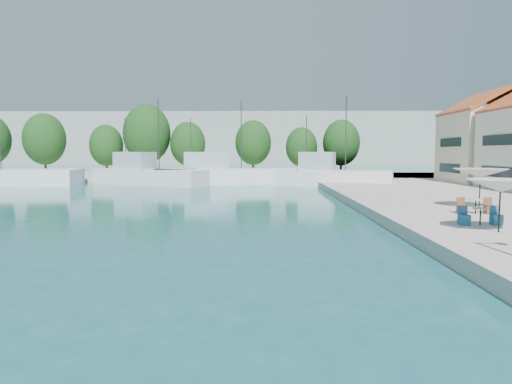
{
  "coord_description": "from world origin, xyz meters",
  "views": [
    {
      "loc": [
        -0.17,
        2.83,
        3.77
      ],
      "look_at": [
        -0.42,
        26.0,
        1.74
      ],
      "focal_mm": 32.0,
      "sensor_mm": 36.0,
      "label": 1
    }
  ],
  "objects_px": {
    "umbrella_white": "(501,186)",
    "trawler_03": "(223,175)",
    "trawler_04": "(331,177)",
    "umbrella_cream": "(480,173)",
    "trawler_02": "(147,176)"
  },
  "relations": [
    {
      "from": "umbrella_white",
      "to": "trawler_03",
      "type": "bearing_deg",
      "value": 110.96
    },
    {
      "from": "trawler_04",
      "to": "umbrella_cream",
      "type": "relative_size",
      "value": 4.16
    },
    {
      "from": "umbrella_cream",
      "to": "trawler_03",
      "type": "bearing_deg",
      "value": 121.04
    },
    {
      "from": "trawler_03",
      "to": "umbrella_white",
      "type": "bearing_deg",
      "value": -78.61
    },
    {
      "from": "trawler_03",
      "to": "umbrella_cream",
      "type": "relative_size",
      "value": 5.68
    },
    {
      "from": "trawler_04",
      "to": "umbrella_cream",
      "type": "distance_m",
      "value": 24.64
    },
    {
      "from": "trawler_03",
      "to": "umbrella_white",
      "type": "height_order",
      "value": "trawler_03"
    },
    {
      "from": "trawler_02",
      "to": "umbrella_white",
      "type": "bearing_deg",
      "value": -31.16
    },
    {
      "from": "trawler_02",
      "to": "trawler_04",
      "type": "distance_m",
      "value": 21.05
    },
    {
      "from": "trawler_02",
      "to": "umbrella_white",
      "type": "distance_m",
      "value": 41.43
    },
    {
      "from": "trawler_03",
      "to": "umbrella_cream",
      "type": "distance_m",
      "value": 32.9
    },
    {
      "from": "trawler_02",
      "to": "umbrella_cream",
      "type": "distance_m",
      "value": 37.02
    },
    {
      "from": "trawler_02",
      "to": "umbrella_white",
      "type": "height_order",
      "value": "trawler_02"
    },
    {
      "from": "trawler_03",
      "to": "umbrella_white",
      "type": "relative_size",
      "value": 6.51
    },
    {
      "from": "trawler_02",
      "to": "umbrella_white",
      "type": "relative_size",
      "value": 5.33
    }
  ]
}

